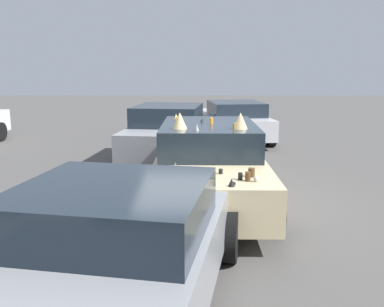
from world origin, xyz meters
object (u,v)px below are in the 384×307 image
at_px(parked_sedan_near_left, 169,131).
at_px(parked_sedan_behind_left, 121,246).
at_px(art_car_decorated, 209,162).
at_px(parked_sedan_far_left, 234,120).

xyz_separation_m(parked_sedan_near_left, parked_sedan_behind_left, (-7.39, 0.07, -0.04)).
bearing_deg(parked_sedan_behind_left, art_car_decorated, -5.36).
height_order(parked_sedan_near_left, parked_sedan_far_left, parked_sedan_near_left).
bearing_deg(parked_sedan_far_left, parked_sedan_near_left, 137.23).
xyz_separation_m(art_car_decorated, parked_sedan_behind_left, (-3.51, 0.99, -0.05)).
height_order(art_car_decorated, parked_sedan_far_left, art_car_decorated).
distance_m(art_car_decorated, parked_sedan_far_left, 6.69).
xyz_separation_m(parked_sedan_far_left, parked_sedan_behind_left, (-10.10, 2.07, 0.01)).
height_order(art_car_decorated, parked_sedan_near_left, art_car_decorated).
distance_m(parked_sedan_far_left, parked_sedan_behind_left, 10.31).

